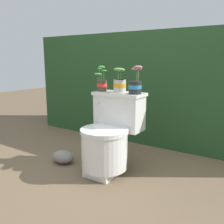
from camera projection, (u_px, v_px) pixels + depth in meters
ground_plane at (95, 172)px, 2.30m from camera, size 12.00×12.00×0.00m
hedge_backdrop at (157, 87)px, 3.28m from camera, size 3.29×0.87×1.34m
toilet at (110, 136)px, 2.27m from camera, size 0.48×0.58×0.72m
potted_plant_left at (102, 82)px, 2.40m from camera, size 0.11×0.13×0.24m
potted_plant_midleft at (120, 83)px, 2.32m from camera, size 0.12×0.12×0.23m
potted_plant_middle at (135, 84)px, 2.20m from camera, size 0.12×0.13×0.25m
garden_stone at (63, 157)px, 2.50m from camera, size 0.22×0.18×0.12m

